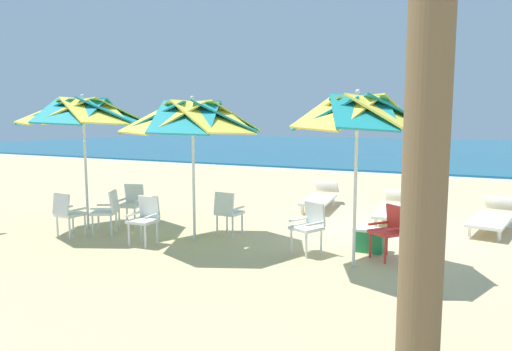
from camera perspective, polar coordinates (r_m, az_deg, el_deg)
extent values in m
plane|color=#D3B784|center=(9.80, 15.58, -6.51)|extent=(80.00, 80.00, 0.00)
cube|color=#19607F|center=(37.67, 23.78, 3.02)|extent=(80.00, 36.00, 0.10)
cube|color=white|center=(19.47, 21.12, -0.11)|extent=(80.00, 0.70, 0.01)
cylinder|color=silver|center=(7.05, 12.25, -2.55)|extent=(0.05, 0.05, 2.18)
cube|color=teal|center=(7.05, 16.71, 7.53)|extent=(1.21, 1.12, 0.54)
cube|color=#EFDB4C|center=(7.38, 14.92, 7.55)|extent=(1.13, 1.16, 0.54)
cube|color=teal|center=(7.47, 11.93, 7.62)|extent=(1.12, 1.21, 0.54)
cube|color=#EFDB4C|center=(7.28, 9.22, 7.71)|extent=(1.16, 1.13, 0.54)
cube|color=teal|center=(6.90, 8.23, 7.77)|extent=(1.21, 1.12, 0.54)
cube|color=#EFDB4C|center=(6.55, 9.80, 7.79)|extent=(1.13, 1.16, 0.54)
cube|color=teal|center=(6.45, 13.20, 7.72)|extent=(1.12, 1.21, 0.54)
cube|color=#EFDB4C|center=(6.66, 16.12, 7.60)|extent=(1.16, 1.13, 0.54)
sphere|color=silver|center=(6.97, 12.58, 10.14)|extent=(0.08, 0.08, 0.08)
cube|color=red|center=(7.69, 15.96, -6.83)|extent=(0.62, 0.62, 0.05)
cube|color=red|center=(7.77, 17.11, -5.02)|extent=(0.39, 0.33, 0.40)
cube|color=red|center=(7.52, 17.02, -6.32)|extent=(0.27, 0.34, 0.03)
cube|color=red|center=(7.80, 14.99, -5.76)|extent=(0.27, 0.34, 0.03)
cylinder|color=red|center=(7.50, 15.81, -9.00)|extent=(0.04, 0.04, 0.41)
cylinder|color=red|center=(7.76, 14.05, -8.42)|extent=(0.04, 0.04, 0.41)
cylinder|color=red|center=(7.74, 17.76, -8.59)|extent=(0.04, 0.04, 0.41)
cylinder|color=red|center=(7.98, 15.99, -8.04)|extent=(0.04, 0.04, 0.41)
cube|color=white|center=(7.73, 6.30, -6.53)|extent=(0.58, 0.58, 0.05)
cube|color=white|center=(7.82, 7.35, -4.70)|extent=(0.42, 0.26, 0.40)
cube|color=white|center=(7.57, 7.40, -5.98)|extent=(0.20, 0.38, 0.03)
cube|color=white|center=(7.84, 5.26, -5.50)|extent=(0.20, 0.38, 0.03)
cylinder|color=white|center=(7.54, 6.30, -8.69)|extent=(0.04, 0.04, 0.41)
cylinder|color=white|center=(7.78, 4.43, -8.17)|extent=(0.04, 0.04, 0.41)
cylinder|color=white|center=(7.79, 8.13, -8.21)|extent=(0.04, 0.04, 0.41)
cylinder|color=white|center=(8.02, 6.26, -7.73)|extent=(0.04, 0.04, 0.41)
cylinder|color=silver|center=(8.40, -7.77, -1.27)|extent=(0.05, 0.05, 2.09)
cube|color=teal|center=(8.21, -3.62, 7.28)|extent=(1.44, 1.35, 0.59)
cube|color=#EFDB4C|center=(8.67, -4.44, 7.25)|extent=(1.36, 1.42, 0.59)
cube|color=teal|center=(8.92, -7.08, 7.21)|extent=(1.35, 1.44, 0.59)
cube|color=#EFDB4C|center=(8.84, -10.13, 7.16)|extent=(1.42, 1.36, 0.59)
cube|color=teal|center=(8.46, -12.06, 7.13)|extent=(1.44, 1.35, 0.59)
cube|color=#EFDB4C|center=(7.99, -11.67, 7.16)|extent=(1.36, 1.42, 0.59)
cube|color=teal|center=(7.71, -8.86, 7.24)|extent=(1.35, 1.44, 0.59)
cube|color=#EFDB4C|center=(7.80, -5.38, 7.28)|extent=(1.42, 1.36, 0.59)
sphere|color=silver|center=(8.32, -7.95, 9.54)|extent=(0.08, 0.08, 0.08)
cube|color=white|center=(8.93, -3.30, -4.67)|extent=(0.46, 0.46, 0.05)
cube|color=white|center=(8.72, -4.02, -3.45)|extent=(0.42, 0.11, 0.40)
cube|color=white|center=(9.01, -4.39, -3.86)|extent=(0.06, 0.40, 0.03)
cube|color=white|center=(8.80, -2.21, -4.10)|extent=(0.06, 0.40, 0.03)
cylinder|color=white|center=(9.21, -3.64, -5.79)|extent=(0.04, 0.04, 0.41)
cylinder|color=white|center=(9.03, -1.74, -6.03)|extent=(0.04, 0.04, 0.41)
cylinder|color=white|center=(8.93, -4.86, -6.21)|extent=(0.04, 0.04, 0.41)
cylinder|color=white|center=(8.74, -2.93, -6.48)|extent=(0.04, 0.04, 0.41)
cube|color=white|center=(8.45, -13.93, -5.53)|extent=(0.47, 0.47, 0.05)
cube|color=white|center=(8.56, -13.18, -3.81)|extent=(0.42, 0.12, 0.40)
cube|color=white|center=(8.31, -12.85, -4.93)|extent=(0.06, 0.40, 0.03)
cube|color=white|center=(8.55, -15.03, -4.67)|extent=(0.06, 0.40, 0.03)
cylinder|color=white|center=(8.26, -13.64, -7.46)|extent=(0.04, 0.04, 0.41)
cylinder|color=white|center=(8.47, -15.57, -7.16)|extent=(0.04, 0.04, 0.41)
cylinder|color=white|center=(8.54, -12.22, -6.95)|extent=(0.04, 0.04, 0.41)
cylinder|color=white|center=(8.74, -14.13, -6.68)|extent=(0.04, 0.04, 0.41)
cylinder|color=silver|center=(10.00, -20.43, 0.12)|extent=(0.05, 0.05, 2.24)
cube|color=teal|center=(9.71, -17.47, 7.64)|extent=(1.42, 1.32, 0.55)
cube|color=#EFDB4C|center=(10.17, -17.52, 7.59)|extent=(1.33, 1.39, 0.55)
cube|color=teal|center=(10.49, -19.36, 7.49)|extent=(1.32, 1.42, 0.55)
cube|color=#EFDB4C|center=(10.51, -21.90, 7.39)|extent=(1.39, 1.33, 0.55)
cube|color=teal|center=(10.21, -23.85, 7.32)|extent=(1.42, 1.32, 0.55)
cube|color=#EFDB4C|center=(9.75, -24.10, 7.36)|extent=(1.33, 1.39, 0.55)
cube|color=teal|center=(9.39, -22.29, 7.48)|extent=(1.32, 1.42, 0.55)
cube|color=#EFDB4C|center=(9.38, -19.44, 7.60)|extent=(1.39, 1.33, 0.55)
sphere|color=silver|center=(9.95, -20.82, 9.23)|extent=(0.08, 0.08, 0.08)
cube|color=white|center=(9.43, -18.39, -4.39)|extent=(0.59, 0.59, 0.05)
cube|color=white|center=(9.33, -17.27, -3.06)|extent=(0.28, 0.41, 0.40)
cube|color=white|center=(9.22, -18.78, -3.96)|extent=(0.37, 0.22, 0.03)
cube|color=white|center=(9.60, -18.07, -3.51)|extent=(0.37, 0.22, 0.03)
cylinder|color=white|center=(9.37, -19.68, -5.97)|extent=(0.04, 0.04, 0.41)
cylinder|color=white|center=(9.69, -19.03, -5.52)|extent=(0.04, 0.04, 0.41)
cylinder|color=white|center=(9.26, -17.61, -6.03)|extent=(0.04, 0.04, 0.41)
cylinder|color=white|center=(9.59, -17.02, -5.57)|extent=(0.04, 0.04, 0.41)
cube|color=white|center=(9.46, -22.09, -4.51)|extent=(0.47, 0.47, 0.05)
cube|color=white|center=(9.31, -23.12, -3.33)|extent=(0.42, 0.12, 0.40)
cube|color=white|center=(9.60, -22.85, -3.72)|extent=(0.07, 0.40, 0.03)
cube|color=white|center=(9.29, -21.36, -3.99)|extent=(0.07, 0.40, 0.03)
cylinder|color=white|center=(9.75, -21.84, -5.56)|extent=(0.04, 0.04, 0.41)
cylinder|color=white|center=(9.48, -20.52, -5.85)|extent=(0.04, 0.04, 0.41)
cylinder|color=white|center=(9.55, -23.51, -5.91)|extent=(0.04, 0.04, 0.41)
cylinder|color=white|center=(9.27, -22.21, -6.21)|extent=(0.04, 0.04, 0.41)
cube|color=white|center=(10.05, -15.37, -3.60)|extent=(0.54, 0.54, 0.05)
cube|color=white|center=(10.19, -14.91, -2.16)|extent=(0.43, 0.20, 0.40)
cube|color=white|center=(9.95, -14.36, -3.03)|extent=(0.14, 0.39, 0.03)
cube|color=white|center=(10.12, -16.41, -2.93)|extent=(0.14, 0.39, 0.03)
cylinder|color=white|center=(9.86, -14.86, -5.16)|extent=(0.04, 0.04, 0.41)
cylinder|color=white|center=(10.02, -16.68, -5.03)|extent=(0.04, 0.04, 0.41)
cylinder|color=white|center=(10.17, -14.00, -4.76)|extent=(0.04, 0.04, 0.41)
cylinder|color=white|center=(10.33, -15.77, -4.65)|extent=(0.04, 0.04, 0.41)
cube|color=white|center=(10.29, 27.22, -4.96)|extent=(0.92, 1.78, 0.06)
cube|color=white|center=(11.28, 28.13, -3.05)|extent=(0.68, 0.58, 0.36)
cube|color=white|center=(9.66, 28.07, -6.59)|extent=(0.06, 0.06, 0.22)
cube|color=white|center=(9.74, 25.07, -6.32)|extent=(0.06, 0.06, 0.22)
cube|color=white|center=(10.90, 29.05, -5.19)|extent=(0.06, 0.06, 0.22)
cube|color=white|center=(10.97, 26.39, -4.96)|extent=(0.06, 0.06, 0.22)
cube|color=white|center=(10.46, 16.65, -4.30)|extent=(0.72, 1.73, 0.06)
cube|color=white|center=(11.46, 17.34, -2.40)|extent=(0.63, 0.51, 0.36)
cube|color=white|center=(9.84, 17.65, -5.87)|extent=(0.06, 0.06, 0.22)
cube|color=white|center=(9.90, 14.69, -5.68)|extent=(0.06, 0.06, 0.22)
cube|color=white|center=(11.08, 18.35, -4.47)|extent=(0.06, 0.06, 0.22)
cube|color=white|center=(11.14, 15.72, -4.32)|extent=(0.06, 0.06, 0.22)
cube|color=white|center=(11.59, 7.80, -2.99)|extent=(0.83, 1.76, 0.06)
cube|color=white|center=(12.58, 8.82, -1.36)|extent=(0.66, 0.55, 0.36)
cube|color=white|center=(10.95, 8.40, -4.33)|extent=(0.06, 0.06, 0.22)
cube|color=white|center=(11.06, 5.80, -4.17)|extent=(0.06, 0.06, 0.22)
cube|color=white|center=(12.18, 9.59, -3.21)|extent=(0.06, 0.06, 0.22)
cube|color=white|center=(12.28, 7.24, -3.08)|extent=(0.06, 0.06, 0.22)
cylinder|color=brown|center=(3.79, 20.76, 11.12)|extent=(0.35, 0.41, 5.08)
cube|color=#238C4C|center=(8.12, 13.90, -7.93)|extent=(0.48, 0.32, 0.36)
cube|color=white|center=(8.07, 13.94, -6.55)|extent=(0.50, 0.34, 0.04)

